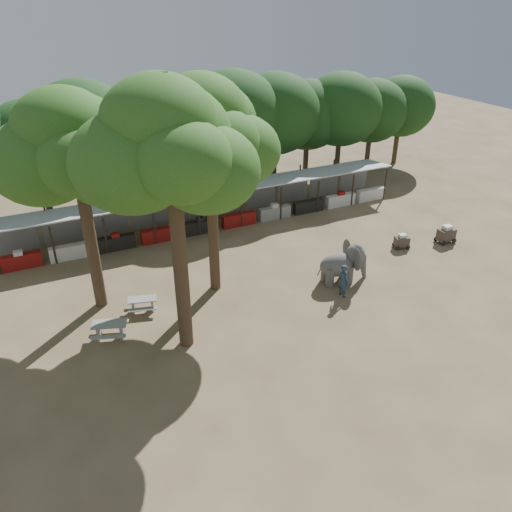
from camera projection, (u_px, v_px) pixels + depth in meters
name	position (u px, v px, depth m)	size (l,w,h in m)	color
ground	(319.00, 333.00, 23.95)	(100.00, 100.00, 0.00)	brown
vendor_stalls	(214.00, 208.00, 34.39)	(28.00, 2.99, 2.80)	#A6A8AD
yard_tree_left	(71.00, 150.00, 22.33)	(7.10, 6.90, 11.02)	#332316
yard_tree_center	(166.00, 149.00, 19.00)	(7.10, 6.90, 12.04)	#332316
yard_tree_back	(205.00, 133.00, 23.63)	(7.10, 6.90, 11.36)	#332316
backdrop_trees	(187.00, 129.00, 36.44)	(46.46, 5.95, 8.33)	#332316
elephant	(344.00, 263.00, 27.67)	(3.00, 2.25, 2.25)	#494646
handler	(343.00, 281.00, 26.39)	(0.68, 0.46, 1.90)	#26384C
picnic_table_near	(110.00, 328.00, 23.43)	(1.97, 1.87, 0.80)	gray
picnic_table_far	(143.00, 303.00, 25.41)	(1.71, 1.61, 0.72)	gray
cart_front	(402.00, 241.00, 31.56)	(1.11, 0.87, 0.95)	#372C27
cart_back	(446.00, 234.00, 32.20)	(1.22, 0.82, 1.18)	#372C27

